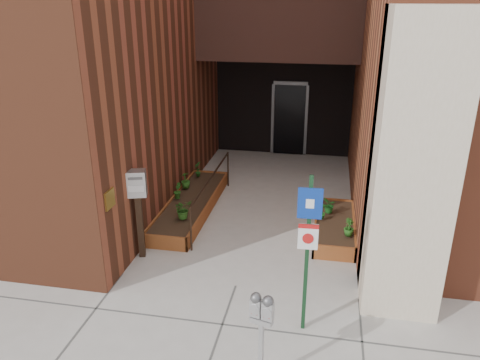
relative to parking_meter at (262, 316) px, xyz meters
The scene contains 14 objects.
ground 2.33m from the parking_meter, 109.77° to the left, with size 80.00×80.00×0.00m, color #9E9991.
planter_left 5.27m from the parking_meter, 115.79° to the left, with size 0.90×3.60×0.30m.
planter_right 4.36m from the parking_meter, 78.00° to the left, with size 0.80×2.20×0.30m.
handrail 4.96m from the parking_meter, 110.83° to the left, with size 0.04×3.34×0.90m.
parking_meter is the anchor object (origin of this frame).
sign_post 1.29m from the parking_meter, 67.98° to the left, with size 0.32×0.08×2.37m.
payment_dropbox 3.69m from the parking_meter, 134.82° to the left, with size 0.39×0.33×1.69m.
shrub_left_a 4.30m from the parking_meter, 119.98° to the left, with size 0.36×0.36×0.40m, color #285919.
shrub_left_b 5.33m from the parking_meter, 118.86° to the left, with size 0.20×0.20×0.36m, color #25601B.
shrub_left_c 5.88m from the parking_meter, 115.93° to the left, with size 0.22×0.22×0.39m, color #285B1A.
shrub_left_d 6.56m from the parking_meter, 112.31° to the left, with size 0.20×0.20×0.39m, color #1B5719.
shrub_right_a 3.79m from the parking_meter, 72.33° to the left, with size 0.19×0.19×0.34m, color #235919.
shrub_right_b 4.28m from the parking_meter, 81.35° to the left, with size 0.20×0.20×0.37m, color #1D5618.
shrub_right_c 4.60m from the parking_meter, 80.39° to the left, with size 0.29×0.29×0.32m, color #18551A.
Camera 1 is at (1.31, -6.46, 4.48)m, focal length 35.00 mm.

